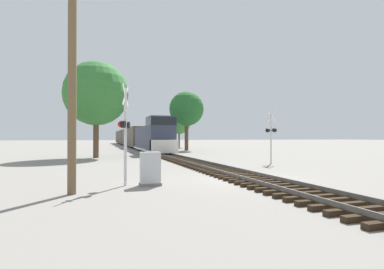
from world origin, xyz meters
The scene contains 10 objects.
ground_plane centered at (0.00, 0.00, 0.00)m, with size 400.00×400.00×0.00m, color gray.
rail_track_bed centered at (0.00, 0.00, 0.14)m, with size 2.60×160.00×0.31m.
freight_train centered at (0.00, 55.14, 2.03)m, with size 2.96×74.02×4.47m.
crossing_signal_near centered at (-5.86, -0.27, 2.46)m, with size 0.59×1.00×4.31m.
crossing_signal_far centered at (5.86, 7.02, 2.41)m, with size 0.53×1.01×4.14m.
relay_cabinet centered at (-4.83, -0.60, 0.71)m, with size 0.92×0.52×1.44m.
utility_pole centered at (-7.85, -1.66, 4.70)m, with size 1.80×0.30×9.16m.
tree_far_right centered at (-7.19, 18.20, 6.44)m, with size 6.42×6.42×9.67m.
tree_mid_background centered at (6.00, 30.95, 6.41)m, with size 5.32×5.32×9.11m.
tree_deep_background centered at (7.85, 42.37, 4.84)m, with size 4.39×4.39×7.05m.
Camera 1 is at (-6.92, -13.29, 2.07)m, focal length 28.00 mm.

